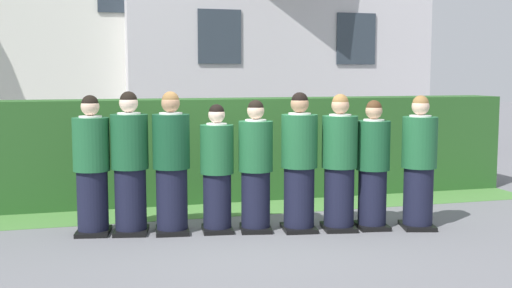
# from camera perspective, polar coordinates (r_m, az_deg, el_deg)

# --- Properties ---
(ground_plane) EXTENTS (60.00, 60.00, 0.00)m
(ground_plane) POSITION_cam_1_polar(r_m,az_deg,el_deg) (7.82, 0.00, -7.67)
(ground_plane) COLOR slate
(student_front_row_0) EXTENTS (0.46, 0.53, 1.64)m
(student_front_row_0) POSITION_cam_1_polar(r_m,az_deg,el_deg) (7.76, -14.34, -2.11)
(student_front_row_0) COLOR black
(student_front_row_0) RESTS_ON ground
(student_front_row_1) EXTENTS (0.47, 0.55, 1.68)m
(student_front_row_1) POSITION_cam_1_polar(r_m,az_deg,el_deg) (7.70, -11.10, -1.94)
(student_front_row_1) COLOR black
(student_front_row_1) RESTS_ON ground
(student_front_row_2) EXTENTS (0.44, 0.52, 1.68)m
(student_front_row_2) POSITION_cam_1_polar(r_m,az_deg,el_deg) (7.64, -7.50, -1.94)
(student_front_row_2) COLOR black
(student_front_row_2) RESTS_ON ground
(student_front_row_3) EXTENTS (0.40, 0.47, 1.52)m
(student_front_row_3) POSITION_cam_1_polar(r_m,az_deg,el_deg) (7.67, -3.47, -2.44)
(student_front_row_3) COLOR black
(student_front_row_3) RESTS_ON ground
(student_front_row_4) EXTENTS (0.44, 0.53, 1.57)m
(student_front_row_4) POSITION_cam_1_polar(r_m,az_deg,el_deg) (7.68, -0.02, -2.22)
(student_front_row_4) COLOR black
(student_front_row_4) RESTS_ON ground
(student_front_row_5) EXTENTS (0.45, 0.55, 1.66)m
(student_front_row_5) POSITION_cam_1_polar(r_m,az_deg,el_deg) (7.71, 3.85, -1.87)
(student_front_row_5) COLOR black
(student_front_row_5) RESTS_ON ground
(student_front_row_6) EXTENTS (0.46, 0.53, 1.64)m
(student_front_row_6) POSITION_cam_1_polar(r_m,az_deg,el_deg) (7.81, 7.40, -1.89)
(student_front_row_6) COLOR black
(student_front_row_6) RESTS_ON ground
(student_front_row_7) EXTENTS (0.43, 0.50, 1.57)m
(student_front_row_7) POSITION_cam_1_polar(r_m,az_deg,el_deg) (7.94, 10.30, -2.08)
(student_front_row_7) COLOR black
(student_front_row_7) RESTS_ON ground
(student_front_row_8) EXTENTS (0.48, 0.56, 1.62)m
(student_front_row_8) POSITION_cam_1_polar(r_m,az_deg,el_deg) (8.06, 14.23, -1.85)
(student_front_row_8) COLOR black
(student_front_row_8) RESTS_ON ground
(hedge) EXTENTS (9.22, 0.70, 1.51)m
(hedge) POSITION_cam_1_polar(r_m,az_deg,el_deg) (9.65, -3.32, -0.46)
(hedge) COLOR #285623
(hedge) RESTS_ON ground
(school_building_annex) EXTENTS (7.13, 4.04, 6.27)m
(school_building_annex) POSITION_cam_1_polar(r_m,az_deg,el_deg) (15.59, 0.73, 11.17)
(school_building_annex) COLOR silver
(school_building_annex) RESTS_ON ground
(lawn_strip) EXTENTS (9.22, 0.90, 0.01)m
(lawn_strip) POSITION_cam_1_polar(r_m,az_deg,el_deg) (9.00, -2.19, -5.79)
(lawn_strip) COLOR #477A38
(lawn_strip) RESTS_ON ground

